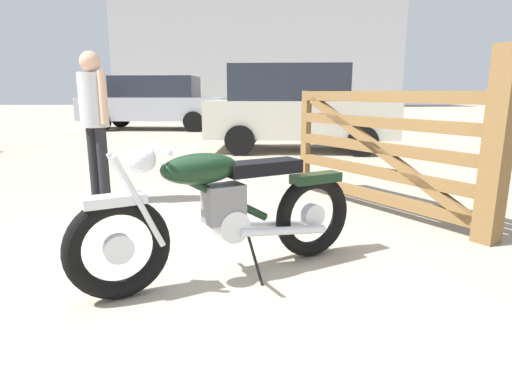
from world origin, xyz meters
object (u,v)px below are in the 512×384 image
(vintage_motorcycle, at_px, (224,212))
(timber_gate, at_px, (402,147))
(blue_hatchback_right, at_px, (296,107))
(dark_sedan_left, at_px, (150,101))
(bystander, at_px, (94,112))

(vintage_motorcycle, height_order, timber_gate, timber_gate)
(blue_hatchback_right, bearing_deg, dark_sedan_left, 132.70)
(timber_gate, relative_size, blue_hatchback_right, 0.55)
(blue_hatchback_right, height_order, dark_sedan_left, blue_hatchback_right)
(timber_gate, height_order, dark_sedan_left, dark_sedan_left)
(vintage_motorcycle, xyz_separation_m, blue_hatchback_right, (1.22, 6.43, 0.47))
(bystander, distance_m, blue_hatchback_right, 5.19)
(vintage_motorcycle, relative_size, bystander, 1.14)
(vintage_motorcycle, height_order, blue_hatchback_right, blue_hatchback_right)
(vintage_motorcycle, bearing_deg, blue_hatchback_right, -128.34)
(vintage_motorcycle, distance_m, timber_gate, 2.20)
(dark_sedan_left, bearing_deg, timber_gate, -61.16)
(vintage_motorcycle, bearing_deg, dark_sedan_left, -103.36)
(blue_hatchback_right, distance_m, dark_sedan_left, 6.93)
(vintage_motorcycle, distance_m, blue_hatchback_right, 6.56)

